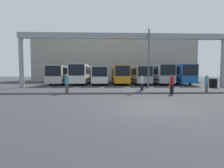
% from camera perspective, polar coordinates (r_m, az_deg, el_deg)
% --- Properties ---
extents(ground_plane, '(200.00, 200.00, 0.00)m').
position_cam_1_polar(ground_plane, '(9.80, 13.39, -7.53)').
color(ground_plane, '#2D3033').
extents(building_backdrop, '(41.08, 12.00, 10.28)m').
position_cam_1_polar(building_backdrop, '(49.19, 0.80, 7.24)').
color(building_backdrop, gray).
rests_on(building_backdrop, ground).
extents(overhead_gantry, '(27.95, 0.80, 7.21)m').
position_cam_1_polar(overhead_gantry, '(24.11, 4.12, 13.39)').
color(overhead_gantry, gray).
rests_on(overhead_gantry, ground).
extents(bus_slot_0, '(2.57, 11.30, 3.12)m').
position_cam_1_polar(bus_slot_0, '(32.54, -15.94, 3.19)').
color(bus_slot_0, beige).
rests_on(bus_slot_0, ground).
extents(bus_slot_1, '(2.62, 10.31, 3.34)m').
position_cam_1_polar(bus_slot_1, '(31.41, -10.05, 3.48)').
color(bus_slot_1, silver).
rests_on(bus_slot_1, ground).
extents(bus_slot_2, '(2.53, 10.39, 2.97)m').
position_cam_1_polar(bus_slot_2, '(31.17, -3.76, 3.16)').
color(bus_slot_2, silver).
rests_on(bus_slot_2, ground).
extents(bus_slot_3, '(2.46, 11.79, 3.13)m').
position_cam_1_polar(bus_slot_3, '(31.97, 2.44, 3.32)').
color(bus_slot_3, orange).
rests_on(bus_slot_3, ground).
extents(bus_slot_4, '(2.45, 11.30, 3.05)m').
position_cam_1_polar(bus_slot_4, '(32.19, 8.59, 3.21)').
color(bus_slot_4, '#999EA5').
rests_on(bus_slot_4, ground).
extents(bus_slot_5, '(2.59, 11.19, 3.32)m').
position_cam_1_polar(bus_slot_5, '(32.96, 14.49, 3.41)').
color(bus_slot_5, '#999EA5').
rests_on(bus_slot_5, ground).
extents(bus_slot_6, '(2.59, 10.47, 3.31)m').
position_cam_1_polar(bus_slot_6, '(33.77, 20.26, 3.29)').
color(bus_slot_6, '#1959A5').
rests_on(bus_slot_6, ground).
extents(pedestrian_near_center, '(0.37, 0.37, 1.76)m').
position_cam_1_polar(pedestrian_near_center, '(16.92, 18.96, 0.14)').
color(pedestrian_near_center, black).
rests_on(pedestrian_near_center, ground).
extents(pedestrian_far_center, '(0.34, 0.34, 1.63)m').
position_cam_1_polar(pedestrian_far_center, '(19.38, 9.73, 0.46)').
color(pedestrian_far_center, black).
rests_on(pedestrian_far_center, ground).
extents(pedestrian_mid_left, '(0.37, 0.37, 1.78)m').
position_cam_1_polar(pedestrian_mid_left, '(16.88, -14.54, 0.25)').
color(pedestrian_mid_left, brown).
rests_on(pedestrian_mid_left, ground).
extents(pedestrian_near_left, '(0.36, 0.36, 1.73)m').
position_cam_1_polar(pedestrian_near_left, '(20.13, 28.51, 0.35)').
color(pedestrian_near_left, brown).
rests_on(pedestrian_near_left, ground).
extents(traffic_cone, '(0.48, 0.48, 0.61)m').
position_cam_1_polar(traffic_cone, '(23.18, 18.36, -0.58)').
color(traffic_cone, orange).
rests_on(traffic_cone, ground).
extents(tire_stack, '(1.04, 1.04, 1.20)m').
position_cam_1_polar(tire_stack, '(26.66, 30.13, 0.26)').
color(tire_stack, black).
rests_on(tire_stack, ground).
extents(lamp_post, '(0.36, 0.36, 7.87)m').
position_cam_1_polar(lamp_post, '(23.87, 11.91, 9.22)').
color(lamp_post, '#595B60').
rests_on(lamp_post, ground).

